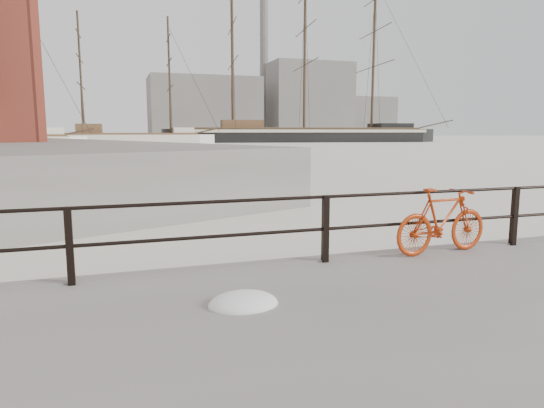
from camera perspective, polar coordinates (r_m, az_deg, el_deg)
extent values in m
plane|color=white|center=(9.46, 25.63, -6.22)|extent=(400.00, 400.00, 0.00)
imported|color=#AC300B|center=(8.11, 19.40, -1.86)|extent=(1.77, 0.43, 1.06)
ellipsoid|color=white|center=(5.52, -3.41, -10.33)|extent=(0.80, 0.63, 0.29)
cube|color=gray|center=(149.08, -8.00, 11.07)|extent=(32.00, 18.00, 18.00)
cube|color=gray|center=(163.83, 4.06, 11.95)|extent=(26.00, 20.00, 24.00)
cube|color=gray|center=(177.94, 10.41, 9.95)|extent=(20.00, 16.00, 14.00)
cylinder|color=gray|center=(165.06, -0.92, 15.43)|extent=(2.80, 2.80, 44.00)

